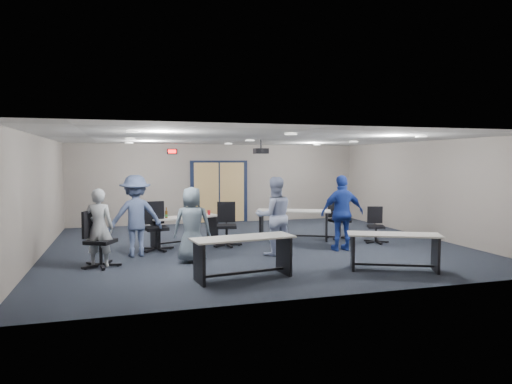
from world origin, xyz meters
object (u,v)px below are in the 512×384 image
object	(u,v)px
chair_back_a	(156,226)
person_lightblue	(274,216)
table_back_right	(294,219)
person_plaid	(192,225)
table_back_left	(185,225)
person_gray	(99,228)
person_back	(136,216)
table_front_left	(243,250)
chair_back_b	(227,224)
person_navy	(342,213)
chair_back_d	(340,219)
chair_loose_left	(101,239)
table_front_right	(394,245)
chair_loose_right	(376,225)

from	to	relation	value
chair_back_a	person_lightblue	size ratio (longest dim) A/B	0.65
table_back_right	person_plaid	bearing A→B (deg)	-123.38
table_back_left	person_gray	bearing A→B (deg)	-153.33
table_back_right	person_back	world-z (taller)	person_back
person_plaid	person_lightblue	world-z (taller)	person_lightblue
person_plaid	chair_back_a	bearing A→B (deg)	-57.14
table_front_left	person_lightblue	xyz separation A→B (m)	(1.21, 1.81, 0.37)
chair_back_b	chair_back_a	bearing A→B (deg)	-166.72
person_navy	chair_back_d	bearing A→B (deg)	-111.33
chair_loose_left	person_back	world-z (taller)	person_back
table_back_right	person_lightblue	size ratio (longest dim) A/B	1.17
table_back_left	table_front_right	bearing A→B (deg)	-64.79
table_front_left	table_back_left	xyz separation A→B (m)	(-0.59, 3.62, -0.02)
chair_back_a	person_gray	size ratio (longest dim) A/B	0.73
chair_back_b	chair_loose_right	bearing A→B (deg)	1.29
person_back	person_navy	bearing A→B (deg)	163.82
table_back_left	chair_back_d	size ratio (longest dim) A/B	1.74
person_gray	person_plaid	size ratio (longest dim) A/B	1.00
table_back_right	chair_back_d	bearing A→B (deg)	14.22
table_front_left	chair_loose_left	bearing A→B (deg)	138.91
person_gray	person_navy	distance (m)	5.50
person_gray	person_back	bearing A→B (deg)	-115.51
table_front_right	table_back_right	xyz separation A→B (m)	(-0.64, 3.79, 0.06)
chair_loose_left	person_plaid	xyz separation A→B (m)	(1.84, -0.06, 0.23)
chair_loose_left	person_navy	xyz separation A→B (m)	(5.47, 0.19, 0.33)
table_back_left	person_navy	bearing A→B (deg)	-44.59
chair_back_b	person_navy	world-z (taller)	person_navy
person_lightblue	person_back	size ratio (longest dim) A/B	0.97
chair_back_d	chair_loose_right	world-z (taller)	chair_back_d
table_front_right	person_plaid	size ratio (longest dim) A/B	1.16
table_front_left	table_front_right	world-z (taller)	table_front_left
person_lightblue	chair_back_d	bearing A→B (deg)	-146.39
chair_back_b	chair_back_d	world-z (taller)	chair_back_b
table_back_right	person_back	bearing A→B (deg)	-142.68
table_front_right	person_navy	bearing A→B (deg)	116.11
chair_back_d	person_plaid	world-z (taller)	person_plaid
table_front_right	chair_loose_right	world-z (taller)	chair_loose_right
chair_loose_right	person_navy	distance (m)	1.51
chair_back_d	chair_loose_left	bearing A→B (deg)	-168.37
chair_back_d	chair_back_b	bearing A→B (deg)	180.00
table_back_left	person_gray	world-z (taller)	person_gray
person_lightblue	table_front_right	bearing A→B (deg)	132.30
person_lightblue	person_back	distance (m)	3.13
table_back_left	table_back_right	xyz separation A→B (m)	(2.94, -0.05, 0.05)
person_navy	person_back	world-z (taller)	person_back
person_plaid	person_back	world-z (taller)	person_back
person_lightblue	table_back_right	bearing A→B (deg)	-121.94
chair_back_b	person_plaid	world-z (taller)	person_plaid
person_lightblue	person_back	xyz separation A→B (m)	(-3.04, 0.74, 0.02)
person_gray	person_lightblue	xyz separation A→B (m)	(3.78, 0.13, 0.09)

